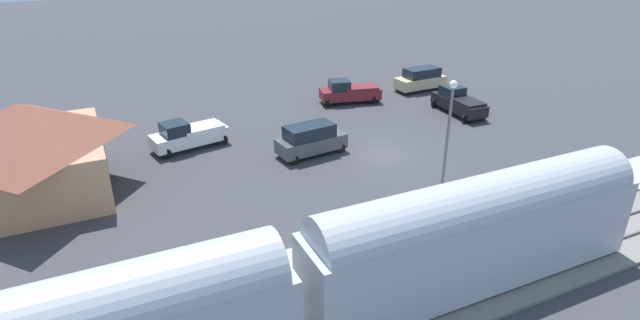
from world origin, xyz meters
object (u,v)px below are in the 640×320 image
(light_pole_near_platform, at_px, (449,127))
(pedestrian_waiting_far, at_px, (605,167))
(suv_tan, at_px, (421,79))
(pickup_black, at_px, (458,102))
(suv_charcoal, at_px, (311,139))
(pickup_white, at_px, (188,135))
(station_building, at_px, (27,148))
(pedestrian_on_platform, at_px, (405,226))
(pickup_maroon, at_px, (349,92))

(light_pole_near_platform, bearing_deg, pedestrian_waiting_far, -104.93)
(pedestrian_waiting_far, xyz_separation_m, suv_tan, (21.53, -1.61, -0.13))
(pedestrian_waiting_far, height_order, pickup_black, pickup_black)
(suv_charcoal, height_order, suv_tan, same)
(pedestrian_waiting_far, xyz_separation_m, suv_charcoal, (12.05, 14.38, -0.13))
(pickup_white, xyz_separation_m, suv_charcoal, (-4.79, -7.52, 0.12))
(pedestrian_waiting_far, bearing_deg, suv_tan, -4.28)
(station_building, bearing_deg, pickup_white, -73.40)
(pedestrian_waiting_far, xyz_separation_m, light_pole_near_platform, (2.72, 10.21, 3.33))
(station_building, xyz_separation_m, suv_charcoal, (-1.87, -17.30, -1.79))
(pedestrian_waiting_far, height_order, light_pole_near_platform, light_pole_near_platform)
(pickup_black, distance_m, light_pole_near_platform, 16.46)
(pedestrian_on_platform, xyz_separation_m, pickup_white, (17.29, 6.94, -0.25))
(pedestrian_waiting_far, relative_size, suv_charcoal, 0.34)
(pickup_maroon, relative_size, pickup_white, 1.01)
(pedestrian_waiting_far, height_order, pickup_white, pickup_white)
(station_building, xyz_separation_m, pickup_black, (0.70, -32.26, -1.91))
(pickup_white, bearing_deg, suv_tan, -78.71)
(pickup_white, bearing_deg, pickup_maroon, -74.45)
(station_building, height_order, pickup_maroon, station_building)
(pedestrian_on_platform, distance_m, pickup_white, 18.63)
(station_building, bearing_deg, light_pole_near_platform, -117.55)
(pedestrian_waiting_far, distance_m, pickup_white, 27.62)
(pickup_black, bearing_deg, station_building, 91.25)
(suv_tan, bearing_deg, light_pole_near_platform, 147.86)
(station_building, distance_m, pickup_black, 32.33)
(station_building, relative_size, suv_tan, 2.06)
(station_building, xyz_separation_m, pedestrian_waiting_far, (-13.92, -31.67, -1.66))
(pedestrian_on_platform, xyz_separation_m, light_pole_near_platform, (3.17, -4.74, 3.33))
(pickup_maroon, bearing_deg, suv_charcoal, 138.94)
(pedestrian_on_platform, bearing_deg, light_pole_near_platform, -56.24)
(pickup_maroon, distance_m, light_pole_near_platform, 19.12)
(pickup_black, bearing_deg, suv_tan, -8.41)
(station_building, height_order, suv_tan, station_building)
(pedestrian_on_platform, bearing_deg, pickup_maroon, -21.47)
(pickup_maroon, bearing_deg, pickup_white, 105.55)
(pedestrian_waiting_far, height_order, suv_tan, suv_tan)
(station_building, bearing_deg, pickup_maroon, -74.04)
(pedestrian_waiting_far, bearing_deg, pedestrian_on_platform, 91.72)
(pickup_maroon, bearing_deg, pedestrian_waiting_far, -162.99)
(pickup_maroon, bearing_deg, station_building, 105.96)
(suv_charcoal, bearing_deg, pedestrian_waiting_far, -129.97)
(pickup_white, bearing_deg, pickup_black, -95.62)
(station_building, xyz_separation_m, pickup_maroon, (7.21, -25.21, -1.91))
(station_building, distance_m, suv_tan, 34.19)
(pedestrian_on_platform, relative_size, pedestrian_waiting_far, 1.00)
(pickup_white, relative_size, light_pole_near_platform, 0.78)
(station_building, xyz_separation_m, suv_tan, (7.61, -33.28, -1.79))
(pickup_black, xyz_separation_m, suv_charcoal, (-2.58, 14.96, 0.12))
(pickup_white, xyz_separation_m, suv_tan, (4.69, -23.50, 0.12))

